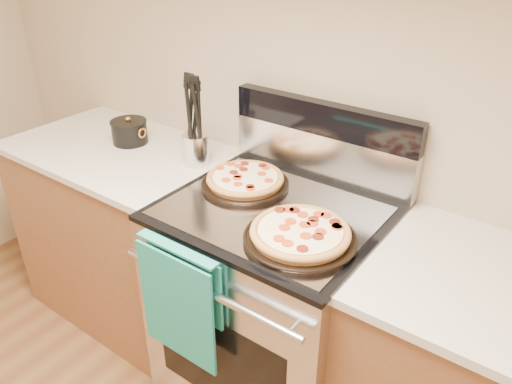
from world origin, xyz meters
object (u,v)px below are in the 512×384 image
Objects in this scene: pepperoni_pizza_back at (245,181)px; pepperoni_pizza_front at (300,235)px; range_body at (273,310)px; utensil_crock at (196,149)px; saucepan at (130,133)px.

pepperoni_pizza_front is at bearing -27.81° from pepperoni_pizza_back.
range_body is 6.88× the size of utensil_crock.
utensil_crock reaches higher than pepperoni_pizza_front.
pepperoni_pizza_back is 2.49× the size of utensil_crock.
pepperoni_pizza_back is at bearing -11.08° from utensil_crock.
utensil_crock is at bearing 159.36° from pepperoni_pizza_front.
pepperoni_pizza_front reaches higher than pepperoni_pizza_back.
saucepan reaches higher than pepperoni_pizza_back.
pepperoni_pizza_back reaches higher than range_body.
utensil_crock reaches higher than range_body.
utensil_crock reaches higher than pepperoni_pizza_back.
pepperoni_pizza_back is 0.93× the size of pepperoni_pizza_front.
pepperoni_pizza_front is (0.36, -0.19, 0.00)m from pepperoni_pizza_back.
range_body is at bearing -13.88° from utensil_crock.
pepperoni_pizza_front is at bearing -20.64° from utensil_crock.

